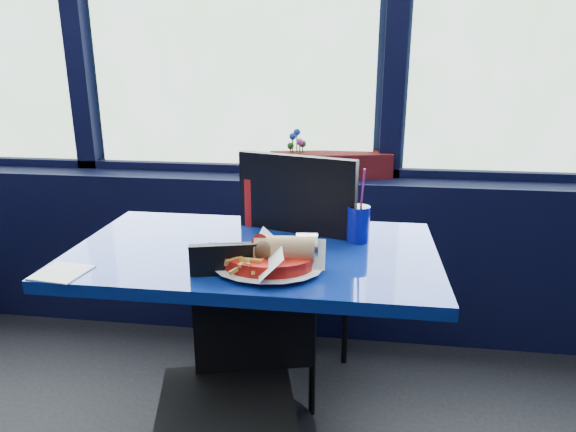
% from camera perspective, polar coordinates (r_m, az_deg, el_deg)
% --- Properties ---
extents(window_sill, '(5.00, 0.26, 0.80)m').
position_cam_1_polar(window_sill, '(2.69, -6.19, -3.73)').
color(window_sill, black).
rests_on(window_sill, ground).
extents(near_table, '(1.20, 0.70, 0.75)m').
position_cam_1_polar(near_table, '(1.78, -3.67, -9.07)').
color(near_table, black).
rests_on(near_table, ground).
extents(chair_near_front, '(0.46, 0.47, 0.84)m').
position_cam_1_polar(chair_near_front, '(1.57, -5.57, -16.71)').
color(chair_near_front, black).
rests_on(chair_near_front, ground).
extents(chair_near_back, '(0.58, 0.58, 1.03)m').
position_cam_1_polar(chair_near_back, '(2.04, 0.26, -4.75)').
color(chair_near_back, black).
rests_on(chair_near_back, ground).
extents(planter_box, '(0.60, 0.26, 0.12)m').
position_cam_1_polar(planter_box, '(2.51, 4.73, 5.70)').
color(planter_box, maroon).
rests_on(planter_box, window_sill).
extents(flower_vase, '(0.13, 0.14, 0.23)m').
position_cam_1_polar(flower_vase, '(2.51, 0.93, 6.01)').
color(flower_vase, silver).
rests_on(flower_vase, window_sill).
extents(food_basket, '(0.35, 0.35, 0.11)m').
position_cam_1_polar(food_basket, '(1.52, -2.01, -4.72)').
color(food_basket, red).
rests_on(food_basket, near_table).
extents(ketchup_bottle, '(0.06, 0.06, 0.24)m').
position_cam_1_polar(ketchup_bottle, '(1.93, -4.10, 2.06)').
color(ketchup_bottle, red).
rests_on(ketchup_bottle, near_table).
extents(soda_cup, '(0.08, 0.08, 0.26)m').
position_cam_1_polar(soda_cup, '(1.77, 7.83, -0.76)').
color(soda_cup, '#0E119A').
rests_on(soda_cup, near_table).
extents(napkin, '(0.15, 0.15, 0.00)m').
position_cam_1_polar(napkin, '(1.66, -23.85, -5.75)').
color(napkin, white).
rests_on(napkin, near_table).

